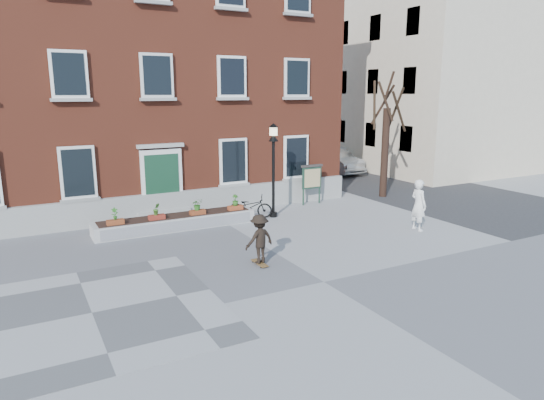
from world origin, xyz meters
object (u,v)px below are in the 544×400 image
bystander (419,205)px  lamp_post (273,157)px  bicycle (250,207)px  skateboarder (259,239)px  notice_board (312,178)px  parked_car (334,160)px

bystander → lamp_post: size_ratio=0.50×
bicycle → skateboarder: skateboarder is taller
lamp_post → skateboarder: (-3.14, -4.95, -1.71)m
bystander → notice_board: bearing=14.0°
notice_board → bicycle: bearing=-165.8°
bicycle → notice_board: notice_board is taller
parked_car → lamp_post: bearing=-136.3°
parked_car → notice_board: bearing=-130.6°
parked_car → bicycle: bearing=-140.2°
bystander → lamp_post: bearing=43.8°
notice_board → lamp_post: bearing=-155.2°
parked_car → skateboarder: 17.91m
skateboarder → bystander: bearing=4.7°
parked_car → bystander: bearing=-110.8°
bystander → skateboarder: (-7.05, -0.58, -0.16)m
lamp_post → parked_car: bearing=42.7°
parked_car → notice_board: 9.40m
bicycle → bystander: (4.83, -4.70, 0.50)m
bystander → notice_board: 5.75m
notice_board → parked_car: bearing=48.4°
bicycle → lamp_post: lamp_post is taller
lamp_post → notice_board: (2.71, 1.25, -1.28)m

